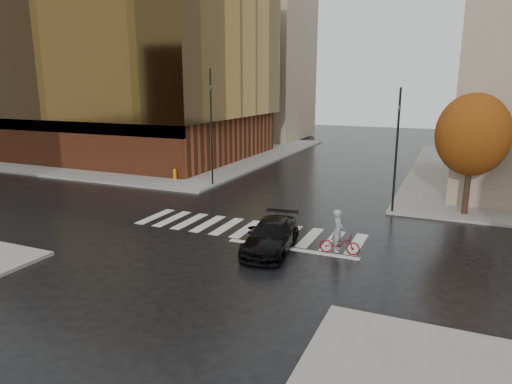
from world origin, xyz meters
TOP-DOWN VIEW (x-y plane):
  - ground at (0.00, 0.00)m, footprint 120.00×120.00m
  - sidewalk_nw at (-21.00, 21.00)m, footprint 30.00×30.00m
  - crosswalk at (0.00, 0.50)m, footprint 12.00×3.00m
  - office_glass at (-22.00, 17.99)m, footprint 27.00×19.00m
  - building_nw_far at (-16.00, 37.00)m, footprint 14.00×12.00m
  - tree_ne_a at (10.00, 7.40)m, footprint 3.80×3.80m
  - sedan at (2.23, -1.80)m, footprint 2.35×4.68m
  - cyclist at (5.02, -1.00)m, footprint 1.76×0.77m
  - traffic_light_nw at (-6.30, 8.43)m, footprint 0.22×0.19m
  - traffic_light_ne at (6.30, 6.30)m, footprint 0.14×0.17m
  - fire_hydrant at (-9.71, 8.84)m, footprint 0.28×0.28m
  - manhole at (0.29, 0.78)m, footprint 0.83×0.83m

SIDE VIEW (x-z plane):
  - ground at x=0.00m, z-range 0.00..0.00m
  - crosswalk at x=0.00m, z-range 0.00..0.01m
  - manhole at x=0.29m, z-range 0.00..0.01m
  - sidewalk_nw at x=-21.00m, z-range 0.00..0.15m
  - fire_hydrant at x=-9.71m, z-range 0.19..0.99m
  - sedan at x=2.23m, z-range 0.00..1.30m
  - cyclist at x=5.02m, z-range -0.31..1.63m
  - traffic_light_ne at x=6.30m, z-range 0.56..7.32m
  - tree_ne_a at x=10.00m, z-range 1.20..7.71m
  - traffic_light_nw at x=-6.30m, z-range 0.78..8.70m
  - office_glass at x=-22.00m, z-range 0.28..16.28m
  - building_nw_far at x=-16.00m, z-range 0.15..20.15m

